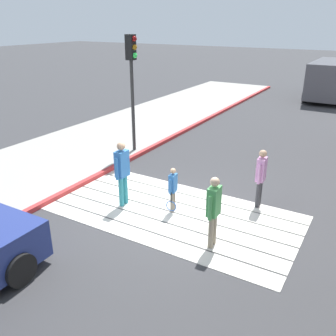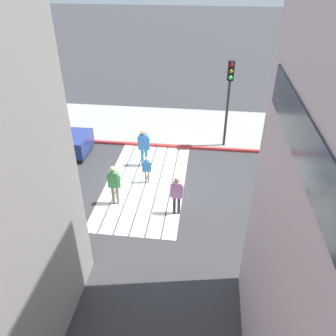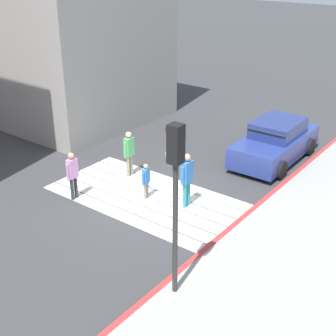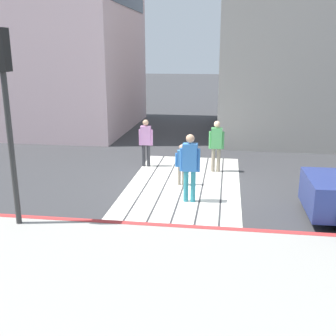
% 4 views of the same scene
% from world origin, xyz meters
% --- Properties ---
extents(ground_plane, '(120.00, 120.00, 0.00)m').
position_xyz_m(ground_plane, '(0.00, 0.00, 0.00)').
color(ground_plane, '#38383A').
extents(crosswalk_stripes, '(6.40, 3.25, 0.01)m').
position_xyz_m(crosswalk_stripes, '(0.00, 0.00, 0.01)').
color(crosswalk_stripes, silver).
rests_on(crosswalk_stripes, ground).
extents(sidewalk_west, '(4.80, 40.00, 0.12)m').
position_xyz_m(sidewalk_west, '(-5.60, 0.00, 0.06)').
color(sidewalk_west, '#9E9B93').
rests_on(sidewalk_west, ground).
extents(curb_painted, '(0.16, 40.00, 0.13)m').
position_xyz_m(curb_painted, '(-3.25, 0.00, 0.07)').
color(curb_painted, '#BC3333').
rests_on(curb_painted, ground).
extents(building_far_south, '(8.00, 7.03, 8.65)m').
position_xyz_m(building_far_south, '(8.50, -4.31, 4.33)').
color(building_far_south, gray).
rests_on(building_far_south, ground).
extents(car_parked_near_curb, '(2.02, 4.32, 1.57)m').
position_xyz_m(car_parked_near_curb, '(-2.00, -5.26, 0.73)').
color(car_parked_near_curb, navy).
rests_on(car_parked_near_curb, ground).
extents(traffic_light_corner, '(0.39, 0.28, 4.24)m').
position_xyz_m(traffic_light_corner, '(-3.58, 3.30, 3.04)').
color(traffic_light_corner, '#2D2D2D').
rests_on(traffic_light_corner, ground).
extents(pedestrian_adult_lead, '(0.22, 0.47, 1.61)m').
position_xyz_m(pedestrian_adult_lead, '(1.78, 1.49, 0.94)').
color(pedestrian_adult_lead, '#333338').
rests_on(pedestrian_adult_lead, ground).
extents(pedestrian_adult_trailing, '(0.22, 0.49, 1.67)m').
position_xyz_m(pedestrian_adult_trailing, '(1.48, -0.87, 0.97)').
color(pedestrian_adult_trailing, gray).
rests_on(pedestrian_adult_trailing, ground).
extents(pedestrian_adult_side, '(0.23, 0.52, 1.79)m').
position_xyz_m(pedestrian_adult_side, '(-1.40, -0.29, 1.04)').
color(pedestrian_adult_side, teal).
rests_on(pedestrian_adult_side, ground).
extents(pedestrian_child_with_racket, '(0.29, 0.39, 1.22)m').
position_xyz_m(pedestrian_child_with_racket, '(-0.06, 0.06, 0.68)').
color(pedestrian_child_with_racket, gray).
rests_on(pedestrian_child_with_racket, ground).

